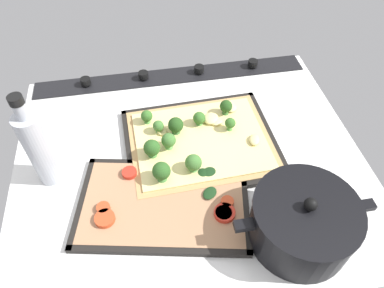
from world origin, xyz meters
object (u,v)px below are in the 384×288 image
object	(u,v)px
broccoli_pizza	(196,140)
veggie_pizza_back	(165,203)
baking_tray_back	(164,204)
baking_tray_front	(201,144)
cooking_pot	(302,222)
oil_bottle	(39,147)

from	to	relation	value
broccoli_pizza	veggie_pizza_back	size ratio (longest dim) A/B	0.94
baking_tray_back	veggie_pizza_back	distance (cm)	0.78
broccoli_pizza	veggie_pizza_back	distance (cm)	17.85
baking_tray_back	baking_tray_front	bearing A→B (deg)	-125.45
veggie_pizza_back	baking_tray_back	bearing A→B (deg)	-16.07
broccoli_pizza	baking_tray_back	size ratio (longest dim) A/B	0.87
broccoli_pizza	cooking_pot	world-z (taller)	cooking_pot
baking_tray_front	veggie_pizza_back	world-z (taller)	veggie_pizza_back
oil_bottle	broccoli_pizza	bearing A→B (deg)	-174.27
baking_tray_back	veggie_pizza_back	world-z (taller)	veggie_pizza_back
broccoli_pizza	cooking_pot	bearing A→B (deg)	120.05
baking_tray_front	baking_tray_back	world-z (taller)	same
veggie_pizza_back	oil_bottle	size ratio (longest dim) A/B	1.54
cooking_pot	oil_bottle	xyz separation A→B (cm)	(48.26, -23.02, 4.73)
cooking_pot	oil_bottle	world-z (taller)	oil_bottle
broccoli_pizza	cooking_pot	distance (cm)	30.59
baking_tray_front	veggie_pizza_back	bearing A→B (deg)	55.58
cooking_pot	baking_tray_back	bearing A→B (deg)	-24.27
baking_tray_front	cooking_pot	distance (cm)	30.26
veggie_pizza_back	cooking_pot	xyz separation A→B (cm)	(-24.54, 11.12, 4.00)
oil_bottle	baking_tray_front	bearing A→B (deg)	-174.41
baking_tray_back	cooking_pot	xyz separation A→B (cm)	(-24.88, 11.22, 4.69)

